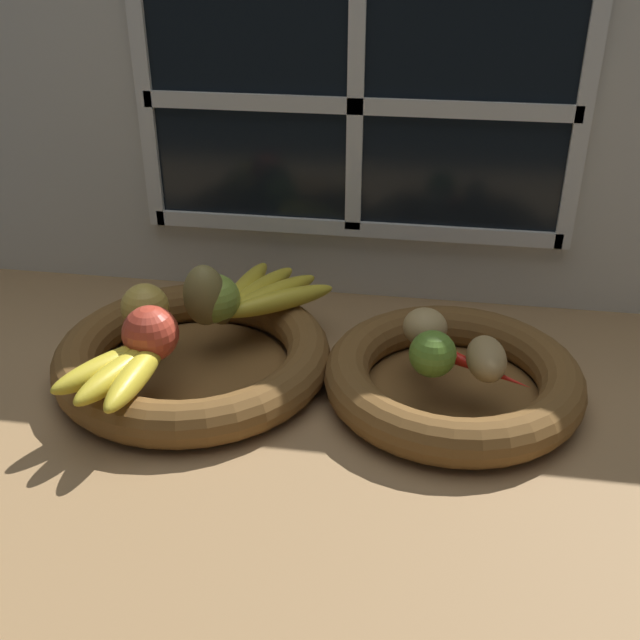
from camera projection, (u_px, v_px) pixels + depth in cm
name	position (u px, v px, depth cm)	size (l,w,h in cm)	color
ground_plane	(326.00, 397.00, 100.64)	(140.00, 90.00, 3.00)	#9E774C
back_wall	(357.00, 123.00, 112.37)	(140.00, 4.60, 55.00)	silver
fruit_bowl_left	(194.00, 356.00, 101.71)	(37.24, 37.24, 5.89)	brown
fruit_bowl_right	(453.00, 378.00, 96.93)	(33.38, 33.38, 5.89)	brown
apple_golden_left	(145.00, 307.00, 100.70)	(6.44, 6.44, 6.44)	gold
apple_red_front	(151.00, 333.00, 93.70)	(7.15, 7.15, 7.15)	#CC422D
apple_green_back	(216.00, 299.00, 102.51)	(6.79, 6.79, 6.79)	#8CAD3D
pear_brown	(205.00, 295.00, 101.26)	(5.80, 5.78, 8.70)	olive
banana_bunch_front	(124.00, 369.00, 90.05)	(11.67, 17.10, 3.25)	yellow
banana_bunch_back	(262.00, 294.00, 108.01)	(16.08, 18.76, 2.93)	yellow
potato_small	(486.00, 359.00, 90.71)	(7.89, 4.79, 4.76)	#A38451
potato_oblong	(425.00, 327.00, 97.55)	(6.18, 5.76, 4.81)	tan
lime_near	(433.00, 354.00, 90.69)	(5.79, 5.79, 5.79)	olive
chili_pepper	(477.00, 367.00, 91.48)	(2.26, 2.26, 14.38)	red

